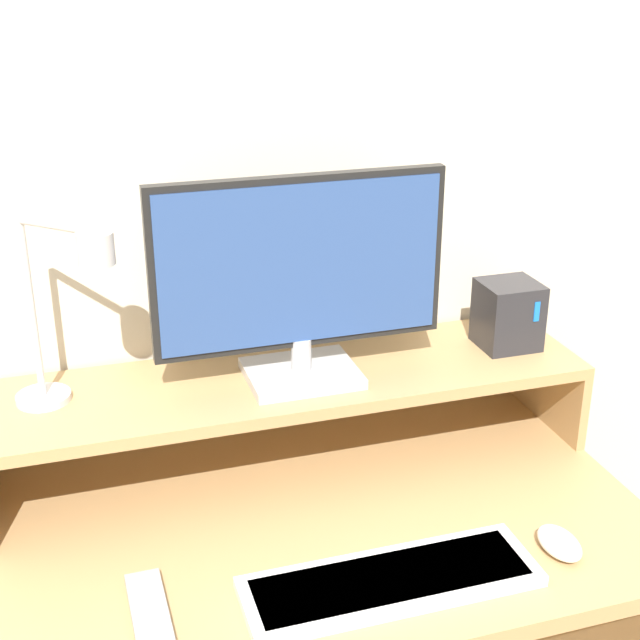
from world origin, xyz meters
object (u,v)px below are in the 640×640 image
mouse (559,543)px  remote_control (151,618)px  router_dock (508,314)px  keyboard (391,581)px  monitor (300,277)px  desk_lamp (67,305)px

mouse → remote_control: mouse is taller
router_dock → keyboard: bearing=-134.4°
monitor → router_dock: 0.43m
keyboard → remote_control: 0.35m
desk_lamp → router_dock: size_ratio=2.52×
desk_lamp → router_dock: bearing=1.7°
desk_lamp → remote_control: 0.49m
monitor → remote_control: size_ratio=2.64×
router_dock → mouse: bearing=-104.6°
keyboard → remote_control: keyboard is taller
mouse → remote_control: 0.63m
desk_lamp → router_dock: 0.81m
keyboard → desk_lamp: bearing=137.9°
monitor → router_dock: size_ratio=4.00×
router_dock → mouse: 0.46m
monitor → router_dock: bearing=2.3°
remote_control → desk_lamp: bearing=100.1°
desk_lamp → monitor: bearing=1.0°
desk_lamp → remote_control: desk_lamp is taller
monitor → keyboard: size_ratio=1.14×
monitor → mouse: monitor is taller
monitor → desk_lamp: size_ratio=1.59×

